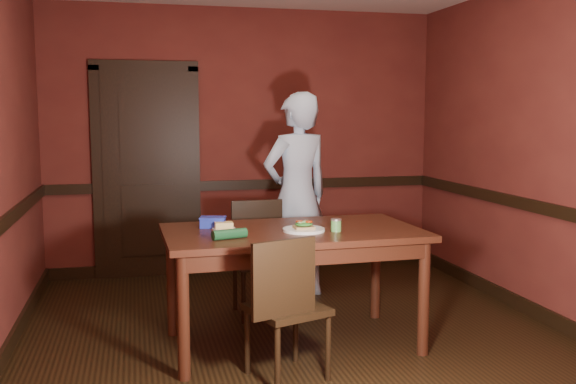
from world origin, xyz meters
name	(u,v)px	position (x,y,z in m)	size (l,w,h in m)	color
floor	(299,343)	(0.00, 0.00, 0.00)	(4.00, 4.50, 0.01)	black
wall_back	(245,141)	(0.00, 2.25, 1.35)	(4.00, 0.02, 2.70)	maroon
wall_front	(459,195)	(0.00, -2.25, 1.35)	(4.00, 0.02, 2.70)	maroon
wall_right	(553,151)	(2.00, 0.00, 1.35)	(0.02, 4.50, 2.70)	maroon
dado_back	(246,185)	(0.00, 2.23, 0.90)	(4.00, 0.03, 0.10)	black
dado_right	(548,209)	(1.99, 0.00, 0.90)	(0.03, 4.50, 0.10)	black
baseboard_back	(246,264)	(0.00, 2.23, 0.06)	(4.00, 0.03, 0.12)	black
baseboard_left	(2,359)	(-1.99, 0.00, 0.06)	(0.03, 4.50, 0.12)	black
baseboard_right	(543,314)	(1.99, 0.00, 0.06)	(0.03, 4.50, 0.12)	black
door	(147,169)	(-1.00, 2.22, 1.09)	(1.05, 0.07, 2.20)	black
dining_table	(292,287)	(-0.06, -0.01, 0.42)	(1.78, 1.00, 0.83)	#35170D
chair_far	(261,259)	(-0.14, 0.71, 0.46)	(0.43, 0.43, 0.92)	black
chair_near	(287,306)	(-0.22, -0.56, 0.46)	(0.42, 0.42, 0.91)	black
person	(297,196)	(0.28, 1.18, 0.91)	(0.66, 0.44, 1.82)	silver
sandwich_plate	(304,228)	(0.00, -0.10, 0.85)	(0.29, 0.29, 0.07)	white
sauce_jar	(336,225)	(0.22, -0.16, 0.88)	(0.08, 0.08, 0.09)	#539744
cheese_saucer	(224,227)	(-0.52, 0.09, 0.85)	(0.16, 0.16, 0.05)	white
food_tub	(213,222)	(-0.59, 0.19, 0.87)	(0.21, 0.16, 0.08)	#2537B4
wrapped_veg	(229,234)	(-0.53, -0.26, 0.86)	(0.06, 0.06, 0.23)	#143E1E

